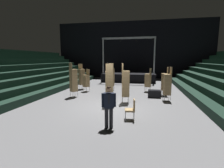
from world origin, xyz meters
TOP-DOWN VIEW (x-y plane):
  - ground_plane at (0.00, 0.00)m, footprint 22.00×30.00m
  - arena_end_wall at (0.00, 15.00)m, footprint 22.00×0.30m
  - bleacher_bank_left at (-8.00, 1.00)m, footprint 6.00×24.00m
  - stage_riser at (0.00, 10.78)m, footprint 6.31×2.51m
  - man_with_tie at (0.63, -3.11)m, footprint 0.57×0.32m
  - chair_stack_front_left at (-0.87, 4.75)m, footprint 0.46×0.46m
  - chair_stack_front_right at (0.80, 0.90)m, footprint 0.52×0.52m
  - chair_stack_mid_left at (-2.89, 3.93)m, footprint 0.60×0.60m
  - chair_stack_mid_right at (-0.09, 0.23)m, footprint 0.54×0.54m
  - chair_stack_mid_centre at (-3.68, 4.91)m, footprint 0.62×0.62m
  - chair_stack_rear_left at (2.23, 4.90)m, footprint 0.55×0.55m
  - chair_stack_rear_right at (3.42, 1.93)m, footprint 0.50×0.50m
  - chair_stack_rear_centre at (3.42, 3.61)m, footprint 0.44×0.44m
  - chair_stack_aisle_left at (-3.07, 1.82)m, footprint 0.62×0.62m
  - equipment_road_case at (2.67, 2.80)m, footprint 0.91×0.61m
  - loose_chair_near_man at (1.42, -1.98)m, footprint 0.50×0.50m

SIDE VIEW (x-z plane):
  - ground_plane at x=0.00m, z-range -0.10..0.00m
  - equipment_road_case at x=2.67m, z-range 0.00..0.52m
  - loose_chair_near_man at x=1.42m, z-range 0.06..1.01m
  - stage_riser at x=0.00m, z-range -1.97..3.18m
  - chair_stack_mid_left at x=-2.89m, z-range 0.00..1.88m
  - man_with_tie at x=0.63m, z-range 0.11..1.81m
  - chair_stack_rear_left at x=2.23m, z-range 0.00..1.97m
  - chair_stack_rear_centre at x=3.42m, z-range 0.00..2.14m
  - chair_stack_rear_right at x=3.42m, z-range 0.00..2.22m
  - chair_stack_mid_centre at x=-3.68m, z-range 0.00..2.30m
  - chair_stack_front_left at x=-0.87m, z-range 0.00..2.39m
  - chair_stack_front_right at x=0.80m, z-range 0.00..2.47m
  - chair_stack_mid_right at x=-0.09m, z-range 0.00..2.47m
  - chair_stack_aisle_left at x=-3.07m, z-range 0.00..2.47m
  - bleacher_bank_left at x=-8.00m, z-range 0.00..3.60m
  - arena_end_wall at x=0.00m, z-range 0.00..8.00m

